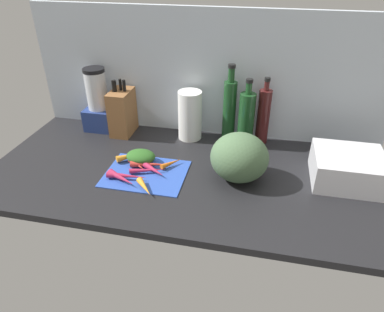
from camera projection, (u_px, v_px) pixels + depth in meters
The scene contains 21 objects.
ground_plane at pixel (189, 173), 149.80cm from camera, with size 170.00×80.00×3.00cm, color black.
wall_back at pixel (206, 74), 165.68cm from camera, with size 170.00×3.00×60.00cm, color #ADB7C1.
cutting_board at pixel (146, 173), 146.59cm from camera, with size 33.54×26.50×0.80cm, color #2D51B7.
carrot_0 at pixel (137, 164), 149.33cm from camera, with size 2.48×2.48×10.08cm, color red.
carrot_1 at pixel (148, 170), 145.82cm from camera, with size 2.17×2.17×15.07cm, color #B2264C.
carrot_2 at pixel (145, 187), 135.21cm from camera, with size 2.65×2.65×11.18cm, color orange.
carrot_3 at pixel (150, 164), 149.01cm from camera, with size 2.88×2.88×16.55cm, color red.
carrot_4 at pixel (132, 156), 155.22cm from camera, with size 2.91×2.91×14.21cm, color orange.
carrot_5 at pixel (127, 176), 141.70cm from camera, with size 2.67×2.67×16.61cm, color #B2264C.
carrot_6 at pixel (154, 170), 145.53cm from camera, with size 2.70×2.70×11.96cm, color #B2264C.
carrot_7 at pixel (171, 163), 150.44cm from camera, with size 2.34×2.34×10.33cm, color orange.
carrot_8 at pixel (121, 178), 140.19cm from camera, with size 2.97×2.97×13.91cm, color #B2264C.
carrot_greens_pile at pixel (141, 156), 152.09cm from camera, with size 12.91×9.93×5.46cm, color #2D6023.
winter_squash at pixel (239, 158), 138.71cm from camera, with size 23.27×21.13×20.26cm, color #4C6B47.
knife_block at pixel (122, 112), 173.55cm from camera, with size 9.68×15.81×27.82cm.
blender_appliance at pixel (98, 103), 176.87cm from camera, with size 13.83×13.83×31.85cm.
paper_towel_roll at pixel (190, 115), 168.53cm from camera, with size 11.39×11.39×24.03cm, color white.
bottle_0 at pixel (229, 110), 164.00cm from camera, with size 6.16×6.16×37.75cm.
bottle_1 at pixel (246, 119), 161.61cm from camera, with size 7.46×7.46×32.62cm.
bottle_2 at pixel (263, 116), 163.74cm from camera, with size 6.06×6.06×32.32cm.
dish_rack at pixel (347, 168), 139.71cm from camera, with size 27.08×24.77×11.91cm, color silver.
Camera 1 is at (27.50, -121.18, 82.51)cm, focal length 32.66 mm.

